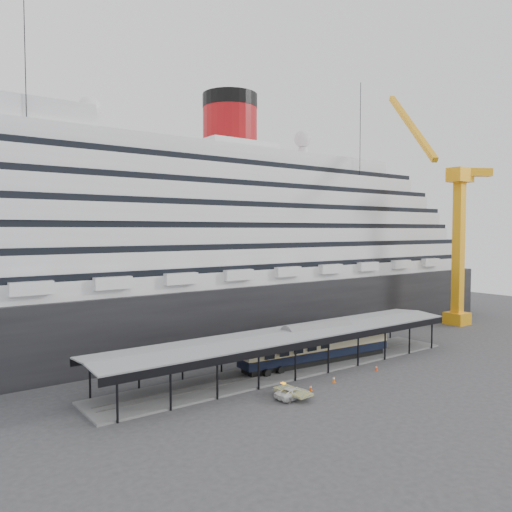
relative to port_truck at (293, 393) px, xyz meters
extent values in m
plane|color=#333335|center=(7.41, 3.88, -0.61)|extent=(200.00, 200.00, 0.00)
cube|color=black|center=(7.41, 35.88, 4.39)|extent=(130.00, 30.00, 10.00)
cylinder|color=#9A0C10|center=(15.41, 35.88, 36.79)|extent=(10.00, 10.00, 9.00)
cylinder|color=black|center=(15.41, 35.88, 42.04)|extent=(10.10, 10.10, 2.50)
sphere|color=silver|center=(-10.59, 35.88, 37.09)|extent=(3.60, 3.60, 3.60)
sphere|color=silver|center=(33.41, 35.88, 37.09)|extent=(3.60, 3.60, 3.60)
cube|color=slate|center=(7.41, 8.88, -0.49)|extent=(56.00, 8.00, 0.24)
cube|color=slate|center=(7.41, 8.16, -0.33)|extent=(54.00, 0.08, 0.10)
cube|color=slate|center=(7.41, 9.60, -0.33)|extent=(54.00, 0.08, 0.10)
cube|color=black|center=(7.41, 4.38, 3.84)|extent=(56.00, 0.18, 0.90)
cube|color=black|center=(7.41, 13.38, 3.84)|extent=(56.00, 0.18, 0.90)
cube|color=slate|center=(7.41, 8.88, 4.57)|extent=(56.00, 9.00, 0.24)
cylinder|color=black|center=(-21.81, 25.64, 22.99)|extent=(0.12, 0.12, 47.21)
cube|color=orange|center=(55.41, 13.88, 0.59)|extent=(4.00, 4.00, 2.40)
cube|color=orange|center=(55.41, 13.88, 14.79)|extent=(1.80, 1.80, 26.00)
cube|color=orange|center=(55.41, 13.88, 29.19)|extent=(5.00, 3.20, 2.80)
cube|color=orange|center=(46.54, 19.01, 38.59)|extent=(11.42, 18.78, 16.80)
cube|color=orange|center=(58.44, 12.13, 29.79)|extent=(6.00, 4.39, 1.60)
cylinder|color=black|center=(37.67, 24.13, 22.99)|extent=(0.12, 0.12, 47.21)
imported|color=silver|center=(0.00, 0.00, 0.00)|extent=(4.52, 2.29, 1.22)
cube|color=black|center=(12.17, 8.88, 0.02)|extent=(23.49, 4.51, 0.78)
cube|color=black|center=(12.17, 8.88, 1.02)|extent=(24.64, 5.04, 1.22)
cube|color=beige|center=(12.17, 8.88, 2.35)|extent=(24.64, 5.08, 1.45)
cube|color=black|center=(12.17, 8.88, 3.30)|extent=(24.64, 5.04, 0.44)
cube|color=#D1490B|center=(3.39, 0.73, -0.60)|extent=(0.51, 0.51, 0.03)
cone|color=#D1490B|center=(3.39, 0.73, -0.22)|extent=(0.43, 0.43, 0.74)
cylinder|color=white|center=(3.39, 0.73, -0.15)|extent=(0.24, 0.24, 0.14)
cube|color=#DE5B0C|center=(7.96, 1.45, -0.60)|extent=(0.47, 0.47, 0.03)
cone|color=#DE5B0C|center=(7.96, 1.45, -0.19)|extent=(0.40, 0.40, 0.79)
cylinder|color=white|center=(7.96, 1.45, -0.12)|extent=(0.25, 0.25, 0.15)
cube|color=#E23E0C|center=(16.36, 1.76, -0.60)|extent=(0.44, 0.44, 0.03)
cone|color=#E23E0C|center=(16.36, 1.76, -0.23)|extent=(0.37, 0.37, 0.73)
cylinder|color=white|center=(16.36, 1.76, -0.15)|extent=(0.23, 0.23, 0.14)
camera|label=1|loc=(-36.24, -41.92, 18.36)|focal=35.00mm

